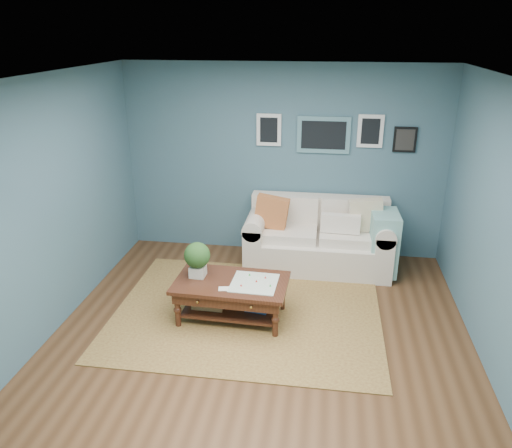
# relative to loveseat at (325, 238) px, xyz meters

# --- Properties ---
(room_shell) EXTENTS (5.00, 5.02, 2.70)m
(room_shell) POSITION_rel_loveseat_xyz_m (-0.62, -1.97, 0.94)
(room_shell) COLOR brown
(room_shell) RESTS_ON ground
(area_rug) EXTENTS (3.07, 2.45, 0.01)m
(area_rug) POSITION_rel_loveseat_xyz_m (-0.85, -1.38, -0.42)
(area_rug) COLOR brown
(area_rug) RESTS_ON ground
(loveseat) EXTENTS (2.02, 0.92, 1.04)m
(loveseat) POSITION_rel_loveseat_xyz_m (0.00, 0.00, 0.00)
(loveseat) COLOR white
(loveseat) RESTS_ON ground
(coffee_table) EXTENTS (1.29, 0.78, 0.88)m
(coffee_table) POSITION_rel_loveseat_xyz_m (-1.08, -1.50, -0.03)
(coffee_table) COLOR black
(coffee_table) RESTS_ON ground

